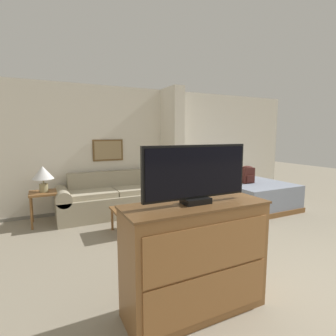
% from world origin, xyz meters
% --- Properties ---
extents(ground_plane, '(20.00, 20.00, 0.00)m').
position_xyz_m(ground_plane, '(0.00, 0.00, 0.00)').
color(ground_plane, gray).
extents(wall_back, '(7.71, 0.16, 2.60)m').
position_xyz_m(wall_back, '(-0.00, 4.20, 1.29)').
color(wall_back, silver).
rests_on(wall_back, ground_plane).
extents(wall_partition_pillar, '(0.24, 0.72, 2.60)m').
position_xyz_m(wall_partition_pillar, '(0.23, 3.79, 1.30)').
color(wall_partition_pillar, silver).
rests_on(wall_partition_pillar, ground_plane).
extents(couch, '(2.22, 0.84, 0.84)m').
position_xyz_m(couch, '(-1.11, 3.72, 0.32)').
color(couch, tan).
rests_on(couch, ground_plane).
extents(coffee_table, '(0.56, 0.55, 0.40)m').
position_xyz_m(coffee_table, '(-1.13, 2.63, 0.35)').
color(coffee_table, brown).
rests_on(coffee_table, ground_plane).
extents(side_table, '(0.49, 0.49, 0.59)m').
position_xyz_m(side_table, '(-2.38, 3.69, 0.50)').
color(side_table, brown).
rests_on(side_table, ground_plane).
extents(table_lamp, '(0.37, 0.37, 0.46)m').
position_xyz_m(table_lamp, '(-2.38, 3.69, 0.91)').
color(table_lamp, tan).
rests_on(table_lamp, side_table).
extents(tv_dresser, '(1.31, 0.49, 1.01)m').
position_xyz_m(tv_dresser, '(-1.21, 0.51, 0.51)').
color(tv_dresser, brown).
rests_on(tv_dresser, ground_plane).
extents(tv, '(1.00, 0.16, 0.51)m').
position_xyz_m(tv, '(-1.21, 0.51, 1.27)').
color(tv, black).
rests_on(tv, tv_dresser).
extents(bed, '(1.43, 2.01, 0.56)m').
position_xyz_m(bed, '(1.74, 3.10, 0.28)').
color(bed, brown).
rests_on(bed, ground_plane).
extents(backpack, '(0.27, 0.22, 0.37)m').
position_xyz_m(backpack, '(1.59, 2.88, 0.75)').
color(backpack, '#471E19').
rests_on(backpack, bed).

